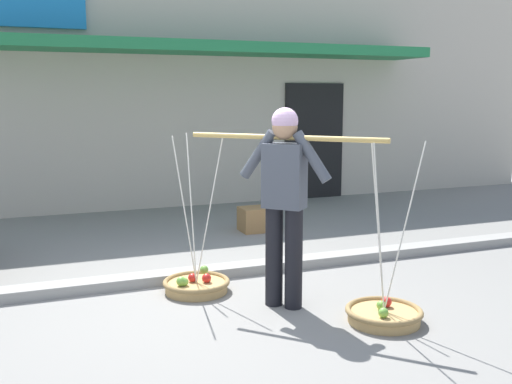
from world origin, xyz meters
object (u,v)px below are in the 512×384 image
object	(u,v)px
fruit_vendor	(284,194)
fruit_basket_right_side	(196,284)
wooden_crate	(257,219)
fruit_basket_left_side	(384,313)

from	to	relation	value
fruit_vendor	fruit_basket_right_side	xyz separation A→B (m)	(-0.60, 0.63, -0.90)
fruit_vendor	wooden_crate	world-z (taller)	fruit_vendor
fruit_basket_left_side	fruit_basket_right_side	distance (m)	1.74
fruit_basket_right_side	wooden_crate	size ratio (longest dim) A/B	3.30
fruit_basket_left_side	fruit_basket_right_side	size ratio (longest dim) A/B	1.00
fruit_basket_left_side	wooden_crate	bearing A→B (deg)	86.17
fruit_basket_left_side	fruit_basket_right_side	bearing A→B (deg)	133.63
wooden_crate	fruit_basket_right_side	bearing A→B (deg)	-123.83
fruit_vendor	fruit_basket_right_side	size ratio (longest dim) A/B	1.17
fruit_vendor	fruit_basket_left_side	distance (m)	1.25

